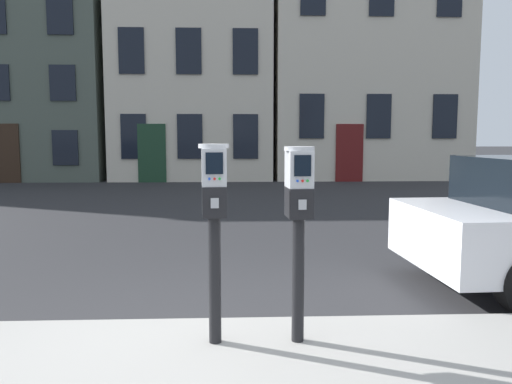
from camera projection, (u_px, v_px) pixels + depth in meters
ground_plane at (212, 344)px, 4.00m from camera, size 160.00×160.00×0.00m
parking_meter_near_kerb at (214, 207)px, 3.59m from camera, size 0.23×0.26×1.45m
parking_meter_twin_adjacent at (299, 209)px, 3.61m from camera, size 0.23×0.26×1.43m
townhouse_brick_corner at (25, 63)px, 20.00m from camera, size 6.85×5.17×9.09m
townhouse_green_painted at (194, 28)px, 20.27m from camera, size 6.01×5.46×11.98m
townhouse_grey_stucco at (362, 17)px, 20.57m from camera, size 7.35×5.58×12.97m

